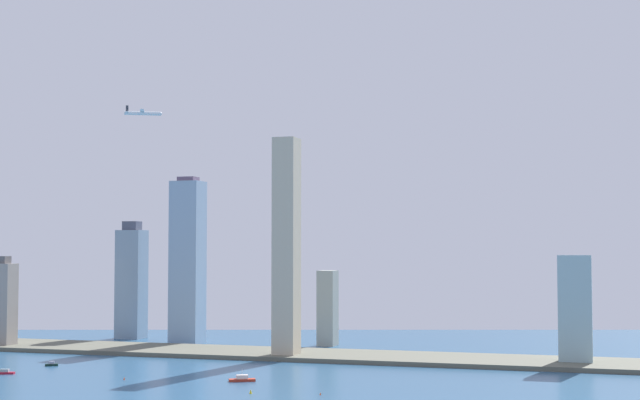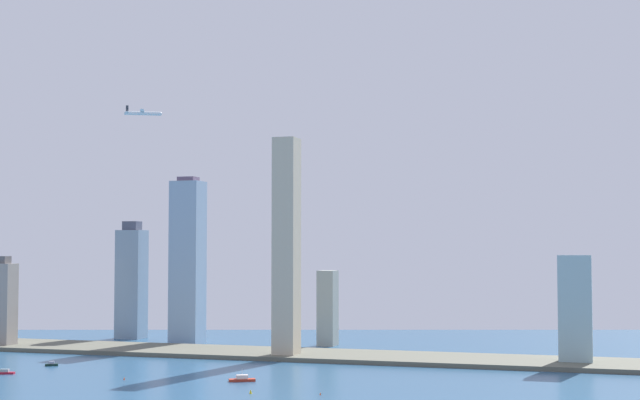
% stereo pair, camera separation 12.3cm
% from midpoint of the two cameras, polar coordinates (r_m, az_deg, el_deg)
% --- Properties ---
extents(waterfront_pier, '(893.07, 74.96, 3.39)m').
position_cam_midpoint_polar(waterfront_pier, '(760.28, -1.87, -9.31)').
color(waterfront_pier, '#5B5B4D').
rests_on(waterfront_pier, ground).
extents(skyscraper_0, '(24.04, 13.19, 80.95)m').
position_cam_midpoint_polar(skyscraper_0, '(717.04, 15.19, -6.48)').
color(skyscraper_0, '#99BABE').
rests_on(skyscraper_0, ground).
extents(skyscraper_2, '(27.06, 23.67, 151.17)m').
position_cam_midpoint_polar(skyscraper_2, '(862.88, -8.03, -3.71)').
color(skyscraper_2, '#87A4C0').
rests_on(skyscraper_2, ground).
extents(skyscraper_3, '(17.83, 19.74, 173.09)m').
position_cam_midpoint_polar(skyscraper_3, '(739.93, -2.05, -2.90)').
color(skyscraper_3, '#C1B397').
rests_on(skyscraper_3, ground).
extents(skyscraper_5, '(24.85, 21.45, 112.38)m').
position_cam_midpoint_polar(skyscraper_5, '(927.38, -11.35, -4.92)').
color(skyscraper_5, '#7D94A8').
rests_on(skyscraper_5, ground).
extents(skyscraper_6, '(14.99, 19.01, 66.45)m').
position_cam_midpoint_polar(skyscraper_6, '(841.85, 0.46, -6.55)').
color(skyscraper_6, '#969B8F').
rests_on(skyscraper_6, ground).
extents(boat_0, '(17.68, 12.88, 8.04)m').
position_cam_midpoint_polar(boat_0, '(619.44, -4.74, -10.75)').
color(boat_0, '#A82F1D').
rests_on(boat_0, ground).
extents(boat_1, '(14.03, 7.06, 3.36)m').
position_cam_midpoint_polar(boat_1, '(688.20, -18.57, -9.86)').
color(boat_1, '#AF192B').
rests_on(boat_1, ground).
extents(boat_3, '(9.57, 7.24, 3.40)m').
position_cam_midpoint_polar(boat_3, '(725.15, -15.95, -9.54)').
color(boat_3, black).
rests_on(boat_3, ground).
extents(channel_buoy_0, '(1.12, 1.12, 2.03)m').
position_cam_midpoint_polar(channel_buoy_0, '(637.07, -11.78, -10.53)').
color(channel_buoy_0, '#E54C19').
rests_on(channel_buoy_0, ground).
extents(channel_buoy_1, '(1.04, 1.04, 1.55)m').
position_cam_midpoint_polar(channel_buoy_1, '(561.35, 0.02, -11.64)').
color(channel_buoy_1, '#E54C19').
rests_on(channel_buoy_1, ground).
extents(channel_buoy_2, '(1.75, 1.75, 2.35)m').
position_cam_midpoint_polar(channel_buoy_2, '(567.53, -4.23, -11.50)').
color(channel_buoy_2, yellow).
rests_on(channel_buoy_2, ground).
extents(airplane, '(30.53, 28.04, 8.35)m').
position_cam_midpoint_polar(airplane, '(842.57, -10.66, 5.19)').
color(airplane, white).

